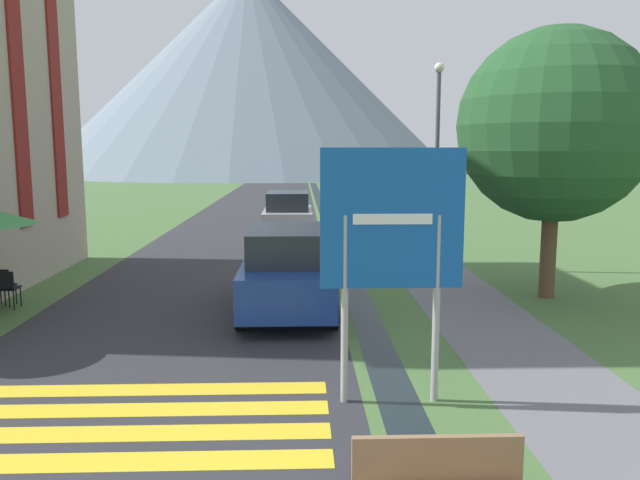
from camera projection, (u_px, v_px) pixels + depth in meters
name	position (u px, v px, depth m)	size (l,w,h in m)	color
ground_plane	(304.00, 240.00, 23.84)	(160.00, 160.00, 0.00)	#476B38
road	(256.00, 213.00, 33.65)	(6.40, 60.00, 0.01)	#2D2D33
footpath	(369.00, 213.00, 33.84)	(2.20, 60.00, 0.01)	slate
drainage_channel	(325.00, 213.00, 33.77)	(0.60, 60.00, 0.00)	black
crosswalk_marking	(116.00, 421.00, 7.94)	(5.44, 2.54, 0.01)	yellow
mountain_distant	(249.00, 73.00, 89.89)	(58.76, 58.76, 28.71)	slate
road_sign	(392.00, 239.00, 8.26)	(1.91, 0.11, 3.47)	#9E9EA3
parked_car_near	(288.00, 270.00, 13.20)	(1.98, 4.47, 1.82)	navy
parked_car_far	(288.00, 215.00, 24.00)	(1.94, 3.89, 1.82)	#B2B2B7
cafe_chair_far_left	(7.00, 286.00, 13.45)	(0.40, 0.40, 0.85)	black
cafe_chair_far_right	(2.00, 284.00, 13.68)	(0.40, 0.40, 0.85)	black
streetlamp	(437.00, 151.00, 17.46)	(0.28, 0.28, 5.80)	#515156
tree_by_path	(555.00, 126.00, 14.09)	(4.39, 4.39, 6.16)	brown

